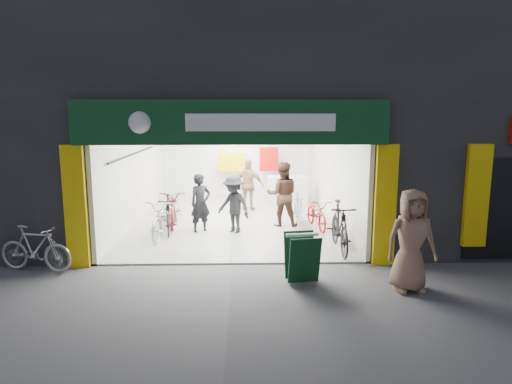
{
  "coord_description": "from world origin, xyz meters",
  "views": [
    {
      "loc": [
        0.26,
        -9.44,
        3.27
      ],
      "look_at": [
        0.55,
        1.5,
        1.33
      ],
      "focal_mm": 32.0,
      "sensor_mm": 36.0,
      "label": 1
    }
  ],
  "objects_px": {
    "parked_bike": "(35,249)",
    "sandwich_board": "(302,256)",
    "bike_left_front": "(165,218)",
    "bike_right_front": "(340,227)",
    "pedestrian_near": "(411,241)"
  },
  "relations": [
    {
      "from": "sandwich_board",
      "to": "bike_right_front",
      "type": "bearing_deg",
      "value": 51.39
    },
    {
      "from": "parked_bike",
      "to": "pedestrian_near",
      "type": "bearing_deg",
      "value": -86.73
    },
    {
      "from": "parked_bike",
      "to": "sandwich_board",
      "type": "distance_m",
      "value": 5.46
    },
    {
      "from": "bike_right_front",
      "to": "parked_bike",
      "type": "bearing_deg",
      "value": -168.39
    },
    {
      "from": "bike_left_front",
      "to": "parked_bike",
      "type": "distance_m",
      "value": 3.37
    },
    {
      "from": "pedestrian_near",
      "to": "sandwich_board",
      "type": "xyz_separation_m",
      "value": [
        -1.93,
        0.48,
        -0.44
      ]
    },
    {
      "from": "bike_left_front",
      "to": "pedestrian_near",
      "type": "bearing_deg",
      "value": -28.52
    },
    {
      "from": "bike_right_front",
      "to": "pedestrian_near",
      "type": "height_order",
      "value": "pedestrian_near"
    },
    {
      "from": "parked_bike",
      "to": "sandwich_board",
      "type": "xyz_separation_m",
      "value": [
        5.41,
        -0.73,
        0.03
      ]
    },
    {
      "from": "bike_left_front",
      "to": "bike_right_front",
      "type": "xyz_separation_m",
      "value": [
        4.3,
        -1.34,
        0.07
      ]
    },
    {
      "from": "parked_bike",
      "to": "bike_right_front",
      "type": "bearing_deg",
      "value": -67.16
    },
    {
      "from": "bike_right_front",
      "to": "pedestrian_near",
      "type": "distance_m",
      "value": 2.54
    },
    {
      "from": "bike_right_front",
      "to": "parked_bike",
      "type": "height_order",
      "value": "bike_right_front"
    },
    {
      "from": "bike_left_front",
      "to": "sandwich_board",
      "type": "relative_size",
      "value": 2.15
    },
    {
      "from": "bike_left_front",
      "to": "parked_bike",
      "type": "relative_size",
      "value": 1.24
    }
  ]
}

